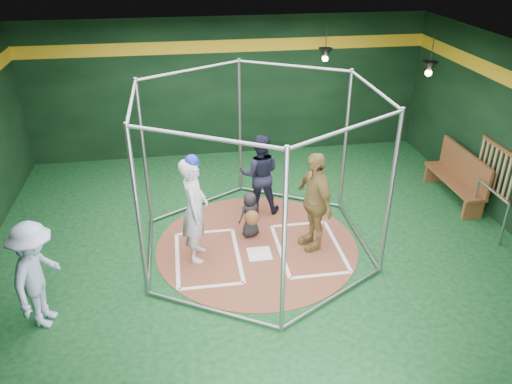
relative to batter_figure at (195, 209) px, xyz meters
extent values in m
cube|color=#0C3515|center=(1.13, 0.18, -1.02)|extent=(10.00, 9.00, 0.02)
cube|color=black|center=(1.13, 0.18, 2.49)|extent=(10.00, 9.00, 0.02)
cube|color=black|center=(1.13, 4.68, 0.74)|extent=(10.00, 0.10, 3.50)
cube|color=black|center=(1.13, -4.32, 0.74)|extent=(10.00, 0.10, 3.50)
cube|color=gold|center=(1.13, 4.65, 1.79)|extent=(10.00, 0.01, 0.30)
cylinder|color=brown|center=(1.13, 0.18, -1.01)|extent=(3.80, 3.80, 0.01)
cube|color=white|center=(1.13, -0.12, -1.00)|extent=(0.43, 0.43, 0.01)
cube|color=white|center=(0.18, 0.78, -1.00)|extent=(1.10, 0.07, 0.01)
cube|color=white|center=(0.18, -0.92, -1.00)|extent=(1.10, 0.07, 0.01)
cube|color=white|center=(-0.37, -0.07, -1.00)|extent=(0.07, 1.70, 0.01)
cube|color=white|center=(0.73, -0.07, -1.00)|extent=(0.07, 1.70, 0.01)
cube|color=white|center=(2.08, 0.78, -1.00)|extent=(1.10, 0.07, 0.01)
cube|color=white|center=(2.08, -0.92, -1.00)|extent=(1.10, 0.07, 0.01)
cube|color=white|center=(1.53, -0.07, -1.00)|extent=(0.07, 1.70, 0.01)
cube|color=white|center=(2.63, -0.07, -1.00)|extent=(0.07, 1.70, 0.01)
cylinder|color=gray|center=(3.12, 1.33, 0.49)|extent=(0.07, 0.07, 3.00)
cylinder|color=gray|center=(1.13, 2.48, 0.49)|extent=(0.07, 0.07, 3.00)
cylinder|color=gray|center=(-0.86, 1.33, 0.49)|extent=(0.07, 0.07, 3.00)
cylinder|color=gray|center=(-0.86, -0.97, 0.49)|extent=(0.07, 0.07, 3.00)
cylinder|color=gray|center=(1.13, -2.12, 0.49)|extent=(0.07, 0.07, 3.00)
cylinder|color=gray|center=(3.12, -0.97, 0.49)|extent=(0.07, 0.07, 3.00)
cylinder|color=gray|center=(2.12, 1.91, 1.94)|extent=(2.02, 1.20, 0.06)
cylinder|color=gray|center=(2.12, 1.91, -0.96)|extent=(2.02, 1.20, 0.06)
cylinder|color=gray|center=(0.13, 1.91, 1.94)|extent=(2.02, 1.20, 0.06)
cylinder|color=gray|center=(0.13, 1.91, -0.96)|extent=(2.02, 1.20, 0.06)
cylinder|color=gray|center=(-0.86, 0.18, 1.94)|extent=(0.06, 2.30, 0.06)
cylinder|color=gray|center=(-0.86, 0.18, -0.96)|extent=(0.06, 2.30, 0.06)
cylinder|color=gray|center=(0.13, -1.54, 1.94)|extent=(2.02, 1.20, 0.06)
cylinder|color=gray|center=(0.13, -1.54, -0.96)|extent=(2.02, 1.20, 0.06)
cylinder|color=gray|center=(2.12, -1.54, 1.94)|extent=(2.02, 1.20, 0.06)
cylinder|color=gray|center=(2.12, -1.54, -0.96)|extent=(2.02, 1.20, 0.06)
cylinder|color=gray|center=(3.12, 0.18, 1.94)|extent=(0.06, 2.30, 0.06)
cylinder|color=gray|center=(3.12, 0.18, -0.96)|extent=(0.06, 2.30, 0.06)
cube|color=brown|center=(6.07, 0.58, 0.49)|extent=(0.05, 1.25, 0.08)
cube|color=brown|center=(6.07, 0.58, -0.41)|extent=(0.05, 1.25, 0.08)
cylinder|color=tan|center=(6.05, 0.03, 0.04)|extent=(0.06, 0.06, 0.85)
cylinder|color=tan|center=(6.05, 0.19, 0.04)|extent=(0.06, 0.06, 0.85)
cylinder|color=tan|center=(6.05, 0.35, 0.04)|extent=(0.06, 0.06, 0.85)
cylinder|color=tan|center=(6.05, 0.50, 0.04)|extent=(0.06, 0.06, 0.85)
cylinder|color=tan|center=(6.05, 0.66, 0.04)|extent=(0.06, 0.06, 0.85)
cylinder|color=tan|center=(6.05, 0.82, 0.04)|extent=(0.06, 0.06, 0.85)
cylinder|color=tan|center=(6.05, 0.98, 0.04)|extent=(0.06, 0.06, 0.85)
cylinder|color=tan|center=(6.05, 1.13, 0.04)|extent=(0.06, 0.06, 0.85)
cone|color=black|center=(3.33, 3.78, 1.74)|extent=(0.34, 0.34, 0.22)
sphere|color=#FFD899|center=(3.33, 3.78, 1.61)|extent=(0.14, 0.14, 0.14)
cylinder|color=black|center=(3.33, 3.78, 2.09)|extent=(0.02, 0.02, 0.70)
cone|color=black|center=(5.13, 2.18, 1.74)|extent=(0.34, 0.34, 0.22)
sphere|color=#FFD899|center=(5.13, 2.18, 1.61)|extent=(0.14, 0.14, 0.14)
cylinder|color=black|center=(5.13, 2.18, 2.09)|extent=(0.02, 0.02, 0.70)
imported|color=silver|center=(0.00, 0.00, -0.02)|extent=(0.56, 0.77, 1.96)
sphere|color=navy|center=(0.00, 0.00, 0.89)|extent=(0.26, 0.26, 0.26)
imported|color=tan|center=(2.16, 0.03, -0.05)|extent=(0.71, 1.19, 1.90)
imported|color=black|center=(1.05, 0.56, -0.54)|extent=(0.53, 0.45, 0.93)
sphere|color=brown|center=(1.05, 0.31, -0.46)|extent=(0.28, 0.28, 0.28)
imported|color=black|center=(1.40, 1.48, -0.15)|extent=(0.92, 0.77, 1.71)
imported|color=#ADBFE5|center=(-2.36, -1.34, -0.14)|extent=(0.87, 1.24, 1.74)
cube|color=brown|center=(5.68, 1.33, -0.56)|extent=(0.45, 1.93, 0.06)
cube|color=brown|center=(5.86, 1.33, -0.21)|extent=(0.06, 1.93, 0.64)
cube|color=brown|center=(5.68, 0.47, -0.80)|extent=(0.43, 0.09, 0.43)
cube|color=brown|center=(5.68, 2.18, -0.80)|extent=(0.43, 0.09, 0.43)
cylinder|color=gray|center=(5.68, -0.52, -0.56)|extent=(0.05, 0.05, 0.90)
cylinder|color=gray|center=(5.68, 0.48, -0.56)|extent=(0.05, 0.05, 0.90)
cylinder|color=gray|center=(5.68, -0.02, -0.13)|extent=(0.05, 1.00, 0.05)
camera|label=1|loc=(-0.13, -7.59, 4.34)|focal=35.00mm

